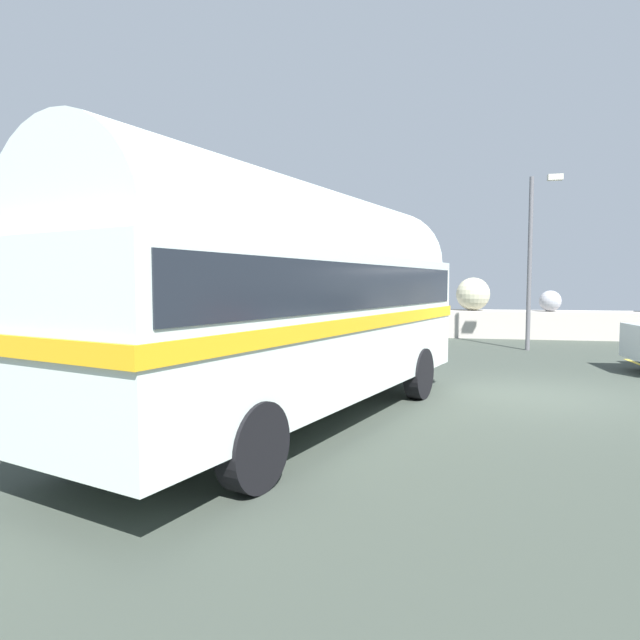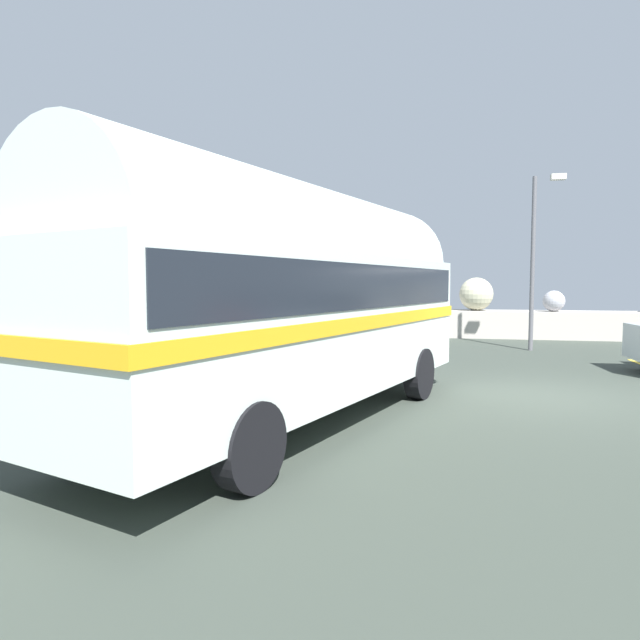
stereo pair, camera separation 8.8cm
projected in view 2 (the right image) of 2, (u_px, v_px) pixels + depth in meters
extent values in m
cube|color=#373F37|center=(539.00, 395.00, 10.44)|extent=(32.00, 26.00, 0.02)
cube|color=#B1AAA0|center=(484.00, 324.00, 21.92)|extent=(31.36, 1.80, 1.10)
cube|color=#B3A48E|center=(199.00, 298.00, 24.12)|extent=(0.93, 1.05, 0.87)
sphere|color=#A8A5AF|center=(264.00, 294.00, 24.30)|extent=(1.28, 1.28, 1.28)
sphere|color=#A99B95|center=(324.00, 294.00, 22.88)|extent=(1.30, 1.30, 1.30)
cube|color=#AEA4AE|center=(408.00, 294.00, 22.79)|extent=(1.66, 1.69, 1.29)
sphere|color=#B7B595|center=(476.00, 294.00, 21.75)|extent=(1.35, 1.35, 1.35)
sphere|color=#A1A1AA|center=(554.00, 301.00, 20.96)|extent=(0.83, 0.83, 0.83)
cylinder|color=black|center=(318.00, 365.00, 11.16)|extent=(0.56, 1.00, 0.96)
cylinder|color=black|center=(419.00, 374.00, 10.06)|extent=(0.56, 1.00, 0.96)
cylinder|color=black|center=(109.00, 419.00, 6.66)|extent=(0.56, 1.00, 0.96)
cylinder|color=black|center=(250.00, 446.00, 5.56)|extent=(0.56, 1.00, 0.96)
cube|color=silver|center=(295.00, 324.00, 8.29)|extent=(4.88, 8.73, 2.10)
cylinder|color=silver|center=(295.00, 256.00, 8.22)|extent=(4.59, 8.35, 2.20)
cube|color=gold|center=(295.00, 320.00, 8.29)|extent=(4.95, 8.83, 0.20)
cube|color=black|center=(295.00, 286.00, 8.25)|extent=(4.81, 8.42, 0.64)
cube|color=silver|center=(397.00, 350.00, 12.04)|extent=(2.22, 0.86, 0.28)
cylinder|color=#5B5B60|center=(533.00, 265.00, 17.25)|extent=(0.14, 0.14, 5.62)
cube|color=beige|center=(558.00, 177.00, 16.65)|extent=(0.44, 0.24, 0.18)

